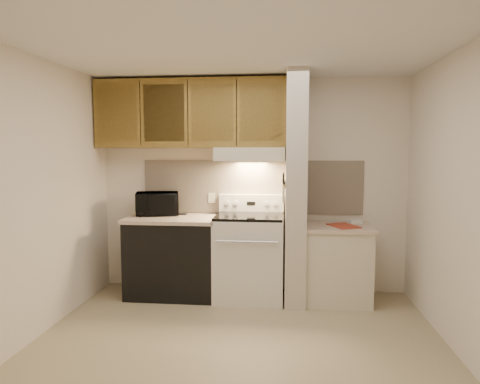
# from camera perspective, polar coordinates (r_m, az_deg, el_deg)

# --- Properties ---
(floor) EXTENTS (3.60, 3.60, 0.00)m
(floor) POSITION_cam_1_polar(r_m,az_deg,el_deg) (3.95, -0.21, -19.41)
(floor) COLOR tan
(floor) RESTS_ON ground
(ceiling) EXTENTS (3.60, 3.60, 0.00)m
(ceiling) POSITION_cam_1_polar(r_m,az_deg,el_deg) (3.68, -0.23, 18.67)
(ceiling) COLOR white
(ceiling) RESTS_ON wall_back
(wall_back) EXTENTS (3.60, 2.50, 0.02)m
(wall_back) POSITION_cam_1_polar(r_m,az_deg,el_deg) (5.09, 1.58, 0.85)
(wall_back) COLOR white
(wall_back) RESTS_ON floor
(wall_left) EXTENTS (0.02, 3.00, 2.50)m
(wall_left) POSITION_cam_1_polar(r_m,az_deg,el_deg) (4.20, -25.47, -0.68)
(wall_left) COLOR white
(wall_left) RESTS_ON floor
(wall_right) EXTENTS (0.02, 3.00, 2.50)m
(wall_right) POSITION_cam_1_polar(r_m,az_deg,el_deg) (3.85, 27.46, -1.27)
(wall_right) COLOR white
(wall_right) RESTS_ON floor
(backsplash) EXTENTS (2.60, 0.02, 0.63)m
(backsplash) POSITION_cam_1_polar(r_m,az_deg,el_deg) (5.08, 1.57, 0.67)
(backsplash) COLOR beige
(backsplash) RESTS_ON wall_back
(range_body) EXTENTS (0.76, 0.65, 0.92)m
(range_body) POSITION_cam_1_polar(r_m,az_deg,el_deg) (4.88, 1.24, -8.76)
(range_body) COLOR silver
(range_body) RESTS_ON floor
(oven_window) EXTENTS (0.50, 0.01, 0.30)m
(oven_window) POSITION_cam_1_polar(r_m,az_deg,el_deg) (4.57, 0.92, -9.25)
(oven_window) COLOR black
(oven_window) RESTS_ON range_body
(oven_handle) EXTENTS (0.65, 0.02, 0.02)m
(oven_handle) POSITION_cam_1_polar(r_m,az_deg,el_deg) (4.48, 0.88, -6.65)
(oven_handle) COLOR silver
(oven_handle) RESTS_ON range_body
(cooktop) EXTENTS (0.74, 0.64, 0.03)m
(cooktop) POSITION_cam_1_polar(r_m,az_deg,el_deg) (4.79, 1.26, -3.24)
(cooktop) COLOR black
(cooktop) RESTS_ON range_body
(range_backguard) EXTENTS (0.76, 0.08, 0.20)m
(range_backguard) POSITION_cam_1_polar(r_m,az_deg,el_deg) (5.05, 1.52, -1.46)
(range_backguard) COLOR silver
(range_backguard) RESTS_ON range_body
(range_display) EXTENTS (0.10, 0.01, 0.04)m
(range_display) POSITION_cam_1_polar(r_m,az_deg,el_deg) (5.01, 1.48, -1.52)
(range_display) COLOR black
(range_display) RESTS_ON range_backguard
(range_knob_left_outer) EXTENTS (0.05, 0.02, 0.05)m
(range_knob_left_outer) POSITION_cam_1_polar(r_m,az_deg,el_deg) (5.04, -1.70, -1.48)
(range_knob_left_outer) COLOR silver
(range_knob_left_outer) RESTS_ON range_backguard
(range_knob_left_inner) EXTENTS (0.05, 0.02, 0.05)m
(range_knob_left_inner) POSITION_cam_1_polar(r_m,az_deg,el_deg) (5.02, -0.57, -1.50)
(range_knob_left_inner) COLOR silver
(range_knob_left_inner) RESTS_ON range_backguard
(range_knob_right_inner) EXTENTS (0.05, 0.02, 0.05)m
(range_knob_right_inner) POSITION_cam_1_polar(r_m,az_deg,el_deg) (5.00, 3.54, -1.55)
(range_knob_right_inner) COLOR silver
(range_knob_right_inner) RESTS_ON range_backguard
(range_knob_right_outer) EXTENTS (0.05, 0.02, 0.05)m
(range_knob_right_outer) POSITION_cam_1_polar(r_m,az_deg,el_deg) (4.99, 4.69, -1.56)
(range_knob_right_outer) COLOR silver
(range_knob_right_outer) RESTS_ON range_backguard
(dishwasher_front) EXTENTS (1.00, 0.63, 0.87)m
(dishwasher_front) POSITION_cam_1_polar(r_m,az_deg,el_deg) (5.04, -8.88, -8.65)
(dishwasher_front) COLOR black
(dishwasher_front) RESTS_ON floor
(left_countertop) EXTENTS (1.04, 0.67, 0.04)m
(left_countertop) POSITION_cam_1_polar(r_m,az_deg,el_deg) (4.95, -8.96, -3.54)
(left_countertop) COLOR beige
(left_countertop) RESTS_ON dishwasher_front
(spoon_rest) EXTENTS (0.25, 0.11, 0.02)m
(spoon_rest) POSITION_cam_1_polar(r_m,az_deg,el_deg) (5.14, -8.43, -2.88)
(spoon_rest) COLOR black
(spoon_rest) RESTS_ON left_countertop
(teal_jar) EXTENTS (0.10, 0.10, 0.09)m
(teal_jar) POSITION_cam_1_polar(r_m,az_deg,el_deg) (5.25, -12.05, -2.37)
(teal_jar) COLOR #23625A
(teal_jar) RESTS_ON left_countertop
(outlet) EXTENTS (0.08, 0.01, 0.12)m
(outlet) POSITION_cam_1_polar(r_m,az_deg,el_deg) (5.14, -3.79, -0.79)
(outlet) COLOR beige
(outlet) RESTS_ON backsplash
(microwave) EXTENTS (0.56, 0.45, 0.27)m
(microwave) POSITION_cam_1_polar(r_m,az_deg,el_deg) (5.12, -10.97, -1.52)
(microwave) COLOR black
(microwave) RESTS_ON left_countertop
(partition_pillar) EXTENTS (0.22, 0.70, 2.50)m
(partition_pillar) POSITION_cam_1_polar(r_m,az_deg,el_deg) (4.73, 7.43, 0.45)
(partition_pillar) COLOR beige
(partition_pillar) RESTS_ON floor
(pillar_trim) EXTENTS (0.01, 0.70, 0.04)m
(pillar_trim) POSITION_cam_1_polar(r_m,az_deg,el_deg) (4.72, 6.03, 1.07)
(pillar_trim) COLOR olive
(pillar_trim) RESTS_ON partition_pillar
(knife_strip) EXTENTS (0.02, 0.42, 0.04)m
(knife_strip) POSITION_cam_1_polar(r_m,az_deg,el_deg) (4.67, 5.96, 1.27)
(knife_strip) COLOR black
(knife_strip) RESTS_ON partition_pillar
(knife_blade_a) EXTENTS (0.01, 0.03, 0.16)m
(knife_blade_a) POSITION_cam_1_polar(r_m,az_deg,el_deg) (4.52, 5.80, -0.15)
(knife_blade_a) COLOR silver
(knife_blade_a) RESTS_ON knife_strip
(knife_handle_a) EXTENTS (0.02, 0.02, 0.10)m
(knife_handle_a) POSITION_cam_1_polar(r_m,az_deg,el_deg) (4.52, 5.82, 1.76)
(knife_handle_a) COLOR black
(knife_handle_a) RESTS_ON knife_strip
(knife_blade_b) EXTENTS (0.01, 0.04, 0.18)m
(knife_blade_b) POSITION_cam_1_polar(r_m,az_deg,el_deg) (4.60, 5.80, -0.17)
(knife_blade_b) COLOR silver
(knife_blade_b) RESTS_ON knife_strip
(knife_handle_b) EXTENTS (0.02, 0.02, 0.10)m
(knife_handle_b) POSITION_cam_1_polar(r_m,az_deg,el_deg) (4.58, 5.82, 1.81)
(knife_handle_b) COLOR black
(knife_handle_b) RESTS_ON knife_strip
(knife_blade_c) EXTENTS (0.01, 0.04, 0.20)m
(knife_blade_c) POSITION_cam_1_polar(r_m,az_deg,el_deg) (4.69, 5.80, -0.19)
(knife_blade_c) COLOR silver
(knife_blade_c) RESTS_ON knife_strip
(knife_handle_c) EXTENTS (0.02, 0.02, 0.10)m
(knife_handle_c) POSITION_cam_1_polar(r_m,az_deg,el_deg) (4.67, 5.82, 1.89)
(knife_handle_c) COLOR black
(knife_handle_c) RESTS_ON knife_strip
(knife_blade_d) EXTENTS (0.01, 0.04, 0.16)m
(knife_blade_d) POSITION_cam_1_polar(r_m,az_deg,el_deg) (4.77, 5.80, 0.16)
(knife_blade_d) COLOR silver
(knife_blade_d) RESTS_ON knife_strip
(knife_handle_d) EXTENTS (0.02, 0.02, 0.10)m
(knife_handle_d) POSITION_cam_1_polar(r_m,az_deg,el_deg) (4.74, 5.82, 1.94)
(knife_handle_d) COLOR black
(knife_handle_d) RESTS_ON knife_strip
(knife_blade_e) EXTENTS (0.01, 0.04, 0.18)m
(knife_blade_e) POSITION_cam_1_polar(r_m,az_deg,el_deg) (4.83, 5.80, 0.10)
(knife_blade_e) COLOR silver
(knife_blade_e) RESTS_ON knife_strip
(knife_handle_e) EXTENTS (0.02, 0.02, 0.10)m
(knife_handle_e) POSITION_cam_1_polar(r_m,az_deg,el_deg) (4.83, 5.82, 2.00)
(knife_handle_e) COLOR black
(knife_handle_e) RESTS_ON knife_strip
(oven_mitt) EXTENTS (0.03, 0.09, 0.23)m
(oven_mitt) POSITION_cam_1_polar(r_m,az_deg,el_deg) (4.90, 5.83, -0.11)
(oven_mitt) COLOR gray
(oven_mitt) RESTS_ON partition_pillar
(right_cab_base) EXTENTS (0.70, 0.60, 0.81)m
(right_cab_base) POSITION_cam_1_polar(r_m,az_deg,el_deg) (4.91, 12.75, -9.47)
(right_cab_base) COLOR beige
(right_cab_base) RESTS_ON floor
(right_countertop) EXTENTS (0.74, 0.64, 0.04)m
(right_countertop) POSITION_cam_1_polar(r_m,az_deg,el_deg) (4.82, 12.86, -4.58)
(right_countertop) COLOR beige
(right_countertop) RESTS_ON right_cab_base
(red_folder) EXTENTS (0.36, 0.41, 0.01)m
(red_folder) POSITION_cam_1_polar(r_m,az_deg,el_deg) (4.76, 13.65, -4.41)
(red_folder) COLOR #B03B26
(red_folder) RESTS_ON right_countertop
(white_box) EXTENTS (0.17, 0.13, 0.04)m
(white_box) POSITION_cam_1_polar(r_m,az_deg,el_deg) (5.02, 15.12, -3.78)
(white_box) COLOR white
(white_box) RESTS_ON right_countertop
(range_hood) EXTENTS (0.78, 0.44, 0.15)m
(range_hood) POSITION_cam_1_polar(r_m,az_deg,el_deg) (4.85, 1.39, 5.06)
(range_hood) COLOR beige
(range_hood) RESTS_ON upper_cabinets
(hood_lip) EXTENTS (0.78, 0.04, 0.06)m
(hood_lip) POSITION_cam_1_polar(r_m,az_deg,el_deg) (4.65, 1.19, 4.48)
(hood_lip) COLOR beige
(hood_lip) RESTS_ON range_hood
(upper_cabinets) EXTENTS (2.18, 0.33, 0.77)m
(upper_cabinets) POSITION_cam_1_polar(r_m,az_deg,el_deg) (5.02, -6.56, 10.30)
(upper_cabinets) COLOR olive
(upper_cabinets) RESTS_ON wall_back
(cab_door_a) EXTENTS (0.46, 0.01, 0.63)m
(cab_door_a) POSITION_cam_1_polar(r_m,az_deg,el_deg) (5.11, -16.10, 10.04)
(cab_door_a) COLOR olive
(cab_door_a) RESTS_ON upper_cabinets
(cab_gap_a) EXTENTS (0.01, 0.01, 0.73)m
(cab_gap_a) POSITION_cam_1_polar(r_m,az_deg,el_deg) (5.01, -13.16, 10.20)
(cab_gap_a) COLOR black
(cab_gap_a) RESTS_ON upper_cabinets
(cab_door_b) EXTENTS (0.46, 0.01, 0.63)m
(cab_door_b) POSITION_cam_1_polar(r_m,az_deg,el_deg) (4.93, -10.11, 10.34)
(cab_door_b) COLOR olive
(cab_door_b) RESTS_ON upper_cabinets
(cab_gap_b) EXTENTS (0.01, 0.01, 0.73)m
(cab_gap_b) POSITION_cam_1_polar(r_m,az_deg,el_deg) (4.86, -6.98, 10.45)
(cab_gap_b) COLOR black
(cab_gap_b) RESTS_ON upper_cabinets
(cab_door_c) EXTENTS (0.46, 0.01, 0.63)m
(cab_door_c) POSITION_cam_1_polar(r_m,az_deg,el_deg) (4.81, -3.75, 10.53)
(cab_door_c) COLOR olive
(cab_door_c) RESTS_ON upper_cabinets
(cab_gap_c) EXTENTS (0.01, 0.01, 0.73)m
(cab_gap_c) POSITION_cam_1_polar(r_m,az_deg,el_deg) (4.77, -0.47, 10.58)
(cab_gap_c) COLOR black
(cab_gap_c) RESTS_ON upper_cabinets
(cab_door_d) EXTENTS (0.46, 0.01, 0.63)m
(cab_door_d) POSITION_cam_1_polar(r_m,az_deg,el_deg) (4.75, 2.85, 10.60)
(cab_door_d) COLOR olive
(cab_door_d) RESTS_ON upper_cabinets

